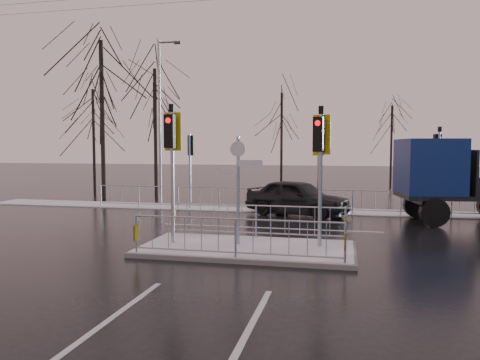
% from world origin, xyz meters
% --- Properties ---
extents(ground, '(120.00, 120.00, 0.00)m').
position_xyz_m(ground, '(0.00, 0.00, 0.00)').
color(ground, black).
rests_on(ground, ground).
extents(snow_verge, '(30.00, 2.00, 0.04)m').
position_xyz_m(snow_verge, '(0.00, 8.60, 0.02)').
color(snow_verge, white).
rests_on(snow_verge, ground).
extents(lane_markings, '(8.00, 11.38, 0.01)m').
position_xyz_m(lane_markings, '(0.00, -0.33, 0.00)').
color(lane_markings, silver).
rests_on(lane_markings, ground).
extents(traffic_island, '(6.00, 3.04, 4.15)m').
position_xyz_m(traffic_island, '(-0.01, 0.01, 0.39)').
color(traffic_island, slate).
rests_on(traffic_island, ground).
extents(far_kerb_fixtures, '(18.00, 0.65, 3.83)m').
position_xyz_m(far_kerb_fixtures, '(0.29, 8.09, 1.02)').
color(far_kerb_fixtures, '#969DA3').
rests_on(far_kerb_fixtures, ground).
extents(car_far_lane, '(4.88, 3.48, 1.54)m').
position_xyz_m(car_far_lane, '(0.70, 7.14, 0.77)').
color(car_far_lane, black).
rests_on(car_far_lane, ground).
extents(flatbed_truck, '(7.25, 3.48, 3.23)m').
position_xyz_m(flatbed_truck, '(6.81, 6.68, 1.72)').
color(flatbed_truck, black).
rests_on(flatbed_truck, ground).
extents(tree_near_a, '(4.75, 4.75, 8.97)m').
position_xyz_m(tree_near_a, '(-10.50, 11.00, 6.11)').
color(tree_near_a, black).
rests_on(tree_near_a, ground).
extents(tree_near_b, '(4.00, 4.00, 7.55)m').
position_xyz_m(tree_near_b, '(-8.00, 12.50, 5.15)').
color(tree_near_b, black).
rests_on(tree_near_b, ground).
extents(tree_near_c, '(3.50, 3.50, 6.61)m').
position_xyz_m(tree_near_c, '(-12.50, 13.50, 4.50)').
color(tree_near_c, black).
rests_on(tree_near_c, ground).
extents(tree_far_a, '(3.75, 3.75, 7.08)m').
position_xyz_m(tree_far_a, '(-2.00, 22.00, 4.82)').
color(tree_far_a, black).
rests_on(tree_far_a, ground).
extents(tree_far_b, '(3.25, 3.25, 6.14)m').
position_xyz_m(tree_far_b, '(6.00, 24.00, 4.18)').
color(tree_far_b, black).
rests_on(tree_far_b, ground).
extents(street_lamp_left, '(1.25, 0.18, 8.20)m').
position_xyz_m(street_lamp_left, '(-6.43, 9.50, 4.49)').
color(street_lamp_left, '#969DA3').
rests_on(street_lamp_left, ground).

